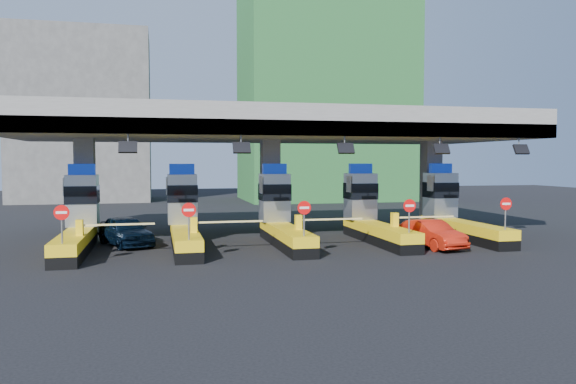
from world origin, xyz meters
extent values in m
plane|color=black|center=(0.00, 0.00, 0.00)|extent=(120.00, 120.00, 0.00)
cube|color=slate|center=(0.00, 3.00, 6.25)|extent=(28.00, 12.00, 1.50)
cube|color=#4C4C49|center=(0.00, -2.70, 5.85)|extent=(28.00, 0.60, 0.70)
cube|color=slate|center=(-10.00, 3.00, 2.75)|extent=(1.00, 1.00, 5.50)
cube|color=slate|center=(0.00, 3.00, 2.75)|extent=(1.00, 1.00, 5.50)
cube|color=slate|center=(10.00, 3.00, 2.75)|extent=(1.00, 1.00, 5.50)
cylinder|color=slate|center=(-7.50, -2.70, 5.25)|extent=(0.06, 0.06, 0.50)
cube|color=black|center=(-7.50, -2.90, 4.90)|extent=(0.80, 0.38, 0.54)
cylinder|color=slate|center=(-2.50, -2.70, 5.25)|extent=(0.06, 0.06, 0.50)
cube|color=black|center=(-2.50, -2.90, 4.90)|extent=(0.80, 0.38, 0.54)
cylinder|color=slate|center=(2.50, -2.70, 5.25)|extent=(0.06, 0.06, 0.50)
cube|color=black|center=(2.50, -2.90, 4.90)|extent=(0.80, 0.38, 0.54)
cylinder|color=slate|center=(7.50, -2.70, 5.25)|extent=(0.06, 0.06, 0.50)
cube|color=black|center=(7.50, -2.90, 4.90)|extent=(0.80, 0.38, 0.54)
cylinder|color=slate|center=(12.00, -2.70, 5.25)|extent=(0.06, 0.06, 0.50)
cube|color=black|center=(12.00, -2.90, 4.90)|extent=(0.80, 0.38, 0.54)
cube|color=black|center=(-10.00, -1.00, 0.25)|extent=(1.20, 8.00, 0.50)
cube|color=#E5B70C|center=(-10.00, -1.00, 0.75)|extent=(1.20, 8.00, 0.50)
cube|color=#9EA3A8|center=(-10.00, 1.80, 2.30)|extent=(1.50, 1.50, 2.60)
cube|color=black|center=(-10.00, 1.78, 2.60)|extent=(1.56, 1.56, 0.90)
cube|color=#0C2DBF|center=(-10.00, 1.80, 3.88)|extent=(1.30, 0.35, 0.55)
cube|color=white|center=(-10.80, 1.50, 3.00)|extent=(0.06, 0.70, 0.90)
cylinder|color=slate|center=(-10.00, -4.60, 1.65)|extent=(0.07, 0.07, 1.30)
cylinder|color=red|center=(-10.00, -4.63, 2.25)|extent=(0.60, 0.04, 0.60)
cube|color=white|center=(-10.00, -4.65, 2.25)|extent=(0.42, 0.02, 0.10)
cube|color=#E5B70C|center=(-9.65, -2.20, 1.35)|extent=(0.30, 0.35, 0.70)
cube|color=white|center=(-8.00, -2.20, 1.45)|extent=(3.20, 0.08, 0.08)
cube|color=black|center=(-5.00, -1.00, 0.25)|extent=(1.20, 8.00, 0.50)
cube|color=#E5B70C|center=(-5.00, -1.00, 0.75)|extent=(1.20, 8.00, 0.50)
cube|color=#9EA3A8|center=(-5.00, 1.80, 2.30)|extent=(1.50, 1.50, 2.60)
cube|color=black|center=(-5.00, 1.78, 2.60)|extent=(1.56, 1.56, 0.90)
cube|color=#0C2DBF|center=(-5.00, 1.80, 3.88)|extent=(1.30, 0.35, 0.55)
cube|color=white|center=(-5.80, 1.50, 3.00)|extent=(0.06, 0.70, 0.90)
cylinder|color=slate|center=(-5.00, -4.60, 1.65)|extent=(0.07, 0.07, 1.30)
cylinder|color=red|center=(-5.00, -4.63, 2.25)|extent=(0.60, 0.04, 0.60)
cube|color=white|center=(-5.00, -4.65, 2.25)|extent=(0.42, 0.02, 0.10)
cube|color=#E5B70C|center=(-4.65, -2.20, 1.35)|extent=(0.30, 0.35, 0.70)
cube|color=white|center=(-3.00, -2.20, 1.45)|extent=(3.20, 0.08, 0.08)
cube|color=black|center=(0.00, -1.00, 0.25)|extent=(1.20, 8.00, 0.50)
cube|color=#E5B70C|center=(0.00, -1.00, 0.75)|extent=(1.20, 8.00, 0.50)
cube|color=#9EA3A8|center=(0.00, 1.80, 2.30)|extent=(1.50, 1.50, 2.60)
cube|color=black|center=(0.00, 1.78, 2.60)|extent=(1.56, 1.56, 0.90)
cube|color=#0C2DBF|center=(0.00, 1.80, 3.88)|extent=(1.30, 0.35, 0.55)
cube|color=white|center=(-0.80, 1.50, 3.00)|extent=(0.06, 0.70, 0.90)
cylinder|color=slate|center=(0.00, -4.60, 1.65)|extent=(0.07, 0.07, 1.30)
cylinder|color=red|center=(0.00, -4.63, 2.25)|extent=(0.60, 0.04, 0.60)
cube|color=white|center=(0.00, -4.65, 2.25)|extent=(0.42, 0.02, 0.10)
cube|color=#E5B70C|center=(0.35, -2.20, 1.35)|extent=(0.30, 0.35, 0.70)
cube|color=white|center=(2.00, -2.20, 1.45)|extent=(3.20, 0.08, 0.08)
cube|color=black|center=(5.00, -1.00, 0.25)|extent=(1.20, 8.00, 0.50)
cube|color=#E5B70C|center=(5.00, -1.00, 0.75)|extent=(1.20, 8.00, 0.50)
cube|color=#9EA3A8|center=(5.00, 1.80, 2.30)|extent=(1.50, 1.50, 2.60)
cube|color=black|center=(5.00, 1.78, 2.60)|extent=(1.56, 1.56, 0.90)
cube|color=#0C2DBF|center=(5.00, 1.80, 3.88)|extent=(1.30, 0.35, 0.55)
cube|color=white|center=(4.20, 1.50, 3.00)|extent=(0.06, 0.70, 0.90)
cylinder|color=slate|center=(5.00, -4.60, 1.65)|extent=(0.07, 0.07, 1.30)
cylinder|color=red|center=(5.00, -4.63, 2.25)|extent=(0.60, 0.04, 0.60)
cube|color=white|center=(5.00, -4.65, 2.25)|extent=(0.42, 0.02, 0.10)
cube|color=#E5B70C|center=(5.35, -2.20, 1.35)|extent=(0.30, 0.35, 0.70)
cube|color=white|center=(7.00, -2.20, 1.45)|extent=(3.20, 0.08, 0.08)
cube|color=black|center=(10.00, -1.00, 0.25)|extent=(1.20, 8.00, 0.50)
cube|color=#E5B70C|center=(10.00, -1.00, 0.75)|extent=(1.20, 8.00, 0.50)
cube|color=#9EA3A8|center=(10.00, 1.80, 2.30)|extent=(1.50, 1.50, 2.60)
cube|color=black|center=(10.00, 1.78, 2.60)|extent=(1.56, 1.56, 0.90)
cube|color=#0C2DBF|center=(10.00, 1.80, 3.88)|extent=(1.30, 0.35, 0.55)
cube|color=white|center=(9.20, 1.50, 3.00)|extent=(0.06, 0.70, 0.90)
cylinder|color=slate|center=(10.00, -4.60, 1.65)|extent=(0.07, 0.07, 1.30)
cylinder|color=red|center=(10.00, -4.63, 2.25)|extent=(0.60, 0.04, 0.60)
cube|color=white|center=(10.00, -4.65, 2.25)|extent=(0.42, 0.02, 0.10)
cube|color=#E5B70C|center=(10.35, -2.20, 1.35)|extent=(0.30, 0.35, 0.70)
cube|color=white|center=(12.00, -2.20, 1.45)|extent=(3.20, 0.08, 0.08)
cube|color=#1E5926|center=(12.00, 32.00, 14.00)|extent=(18.00, 12.00, 28.00)
cube|color=#4C4C49|center=(-14.00, 36.00, 9.00)|extent=(14.00, 10.00, 18.00)
imported|color=black|center=(-7.87, 1.13, 0.76)|extent=(3.34, 4.81, 1.52)
imported|color=red|center=(6.92, -3.02, 0.69)|extent=(2.11, 4.34, 1.37)
camera|label=1|loc=(-6.25, -28.34, 4.30)|focal=35.00mm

